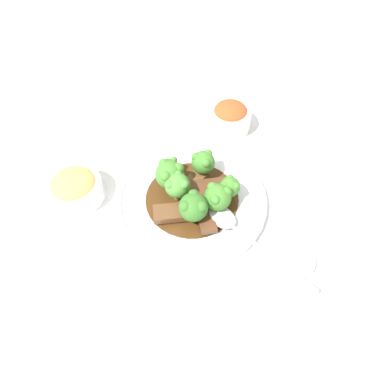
{
  "coord_description": "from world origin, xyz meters",
  "views": [
    {
      "loc": [
        0.2,
        0.36,
        0.58
      ],
      "look_at": [
        0.0,
        0.0,
        0.03
      ],
      "focal_mm": 35.0,
      "sensor_mm": 36.0,
      "label": 1
    }
  ],
  "objects_px": {
    "beef_strip_4": "(211,187)",
    "broccoli_floret_5": "(203,162)",
    "beef_strip_3": "(207,222)",
    "broccoli_floret_2": "(168,167)",
    "broccoli_floret_6": "(230,187)",
    "side_bowl_kimchi": "(230,117)",
    "sauce_dish": "(296,260)",
    "beef_strip_2": "(193,200)",
    "broccoli_floret_0": "(193,207)",
    "serving_spoon": "(231,224)",
    "beef_strip_0": "(191,183)",
    "main_plate": "(192,200)",
    "beef_strip_1": "(171,213)",
    "broccoli_floret_3": "(177,185)",
    "side_bowl_appetizer": "(75,187)",
    "broccoli_floret_4": "(170,174)",
    "broccoli_floret_1": "(218,197)"
  },
  "relations": [
    {
      "from": "beef_strip_3",
      "to": "broccoli_floret_2",
      "type": "bearing_deg",
      "value": -86.0
    },
    {
      "from": "beef_strip_2",
      "to": "beef_strip_1",
      "type": "bearing_deg",
      "value": 7.73
    },
    {
      "from": "broccoli_floret_1",
      "to": "serving_spoon",
      "type": "height_order",
      "value": "broccoli_floret_1"
    },
    {
      "from": "beef_strip_0",
      "to": "broccoli_floret_6",
      "type": "bearing_deg",
      "value": 130.66
    },
    {
      "from": "beef_strip_4",
      "to": "sauce_dish",
      "type": "distance_m",
      "value": 0.2
    },
    {
      "from": "broccoli_floret_0",
      "to": "side_bowl_appetizer",
      "type": "bearing_deg",
      "value": -44.87
    },
    {
      "from": "broccoli_floret_5",
      "to": "broccoli_floret_3",
      "type": "bearing_deg",
      "value": 20.91
    },
    {
      "from": "side_bowl_kimchi",
      "to": "side_bowl_appetizer",
      "type": "bearing_deg",
      "value": 3.1
    },
    {
      "from": "beef_strip_4",
      "to": "broccoli_floret_5",
      "type": "bearing_deg",
      "value": -97.59
    },
    {
      "from": "beef_strip_1",
      "to": "side_bowl_appetizer",
      "type": "bearing_deg",
      "value": -46.59
    },
    {
      "from": "broccoli_floret_4",
      "to": "side_bowl_kimchi",
      "type": "bearing_deg",
      "value": -153.22
    },
    {
      "from": "beef_strip_0",
      "to": "broccoli_floret_3",
      "type": "bearing_deg",
      "value": 19.22
    },
    {
      "from": "broccoli_floret_2",
      "to": "broccoli_floret_5",
      "type": "xyz_separation_m",
      "value": [
        -0.06,
        0.03,
        0.01
      ]
    },
    {
      "from": "broccoli_floret_0",
      "to": "serving_spoon",
      "type": "xyz_separation_m",
      "value": [
        -0.05,
        0.05,
        -0.03
      ]
    },
    {
      "from": "broccoli_floret_3",
      "to": "side_bowl_appetizer",
      "type": "relative_size",
      "value": 0.55
    },
    {
      "from": "serving_spoon",
      "to": "sauce_dish",
      "type": "bearing_deg",
      "value": 121.78
    },
    {
      "from": "broccoli_floret_1",
      "to": "broccoli_floret_3",
      "type": "distance_m",
      "value": 0.07
    },
    {
      "from": "beef_strip_0",
      "to": "broccoli_floret_5",
      "type": "xyz_separation_m",
      "value": [
        -0.03,
        -0.01,
        0.03
      ]
    },
    {
      "from": "beef_strip_3",
      "to": "broccoli_floret_3",
      "type": "xyz_separation_m",
      "value": [
        0.02,
        -0.08,
        0.03
      ]
    },
    {
      "from": "beef_strip_0",
      "to": "beef_strip_4",
      "type": "distance_m",
      "value": 0.04
    },
    {
      "from": "side_bowl_kimchi",
      "to": "broccoli_floret_2",
      "type": "bearing_deg",
      "value": 21.47
    },
    {
      "from": "beef_strip_2",
      "to": "broccoli_floret_5",
      "type": "distance_m",
      "value": 0.07
    },
    {
      "from": "broccoli_floret_6",
      "to": "broccoli_floret_5",
      "type": "bearing_deg",
      "value": -78.22
    },
    {
      "from": "beef_strip_3",
      "to": "broccoli_floret_6",
      "type": "xyz_separation_m",
      "value": [
        -0.07,
        -0.03,
        0.02
      ]
    },
    {
      "from": "broccoli_floret_6",
      "to": "broccoli_floret_0",
      "type": "bearing_deg",
      "value": 6.99
    },
    {
      "from": "broccoli_floret_6",
      "to": "side_bowl_kimchi",
      "type": "relative_size",
      "value": 0.52
    },
    {
      "from": "broccoli_floret_2",
      "to": "sauce_dish",
      "type": "height_order",
      "value": "broccoli_floret_2"
    },
    {
      "from": "broccoli_floret_3",
      "to": "beef_strip_3",
      "type": "bearing_deg",
      "value": 102.59
    },
    {
      "from": "beef_strip_1",
      "to": "sauce_dish",
      "type": "xyz_separation_m",
      "value": [
        -0.14,
        0.17,
        -0.02
      ]
    },
    {
      "from": "beef_strip_4",
      "to": "broccoli_floret_6",
      "type": "distance_m",
      "value": 0.04
    },
    {
      "from": "main_plate",
      "to": "broccoli_floret_5",
      "type": "bearing_deg",
      "value": -139.49
    },
    {
      "from": "beef_strip_0",
      "to": "beef_strip_1",
      "type": "height_order",
      "value": "beef_strip_1"
    },
    {
      "from": "broccoli_floret_4",
      "to": "side_bowl_kimchi",
      "type": "height_order",
      "value": "broccoli_floret_4"
    },
    {
      "from": "broccoli_floret_1",
      "to": "broccoli_floret_2",
      "type": "bearing_deg",
      "value": -68.78
    },
    {
      "from": "beef_strip_0",
      "to": "broccoli_floret_5",
      "type": "height_order",
      "value": "broccoli_floret_5"
    },
    {
      "from": "beef_strip_1",
      "to": "main_plate",
      "type": "bearing_deg",
      "value": -161.27
    },
    {
      "from": "broccoli_floret_5",
      "to": "broccoli_floret_2",
      "type": "bearing_deg",
      "value": -24.58
    },
    {
      "from": "beef_strip_4",
      "to": "broccoli_floret_5",
      "type": "xyz_separation_m",
      "value": [
        -0.01,
        -0.04,
        0.03
      ]
    },
    {
      "from": "main_plate",
      "to": "broccoli_floret_6",
      "type": "distance_m",
      "value": 0.08
    },
    {
      "from": "broccoli_floret_4",
      "to": "broccoli_floret_5",
      "type": "height_order",
      "value": "broccoli_floret_4"
    },
    {
      "from": "beef_strip_2",
      "to": "beef_strip_0",
      "type": "bearing_deg",
      "value": -113.11
    },
    {
      "from": "beef_strip_0",
      "to": "beef_strip_2",
      "type": "distance_m",
      "value": 0.04
    },
    {
      "from": "broccoli_floret_2",
      "to": "side_bowl_appetizer",
      "type": "relative_size",
      "value": 0.4
    },
    {
      "from": "beef_strip_1",
      "to": "broccoli_floret_3",
      "type": "height_order",
      "value": "broccoli_floret_3"
    },
    {
      "from": "serving_spoon",
      "to": "side_bowl_kimchi",
      "type": "distance_m",
      "value": 0.27
    },
    {
      "from": "side_bowl_appetizer",
      "to": "beef_strip_0",
      "type": "bearing_deg",
      "value": 153.81
    },
    {
      "from": "beef_strip_3",
      "to": "broccoli_floret_6",
      "type": "distance_m",
      "value": 0.08
    },
    {
      "from": "broccoli_floret_0",
      "to": "beef_strip_0",
      "type": "bearing_deg",
      "value": -115.78
    },
    {
      "from": "side_bowl_kimchi",
      "to": "serving_spoon",
      "type": "bearing_deg",
      "value": 57.68
    },
    {
      "from": "broccoli_floret_5",
      "to": "sauce_dish",
      "type": "xyz_separation_m",
      "value": [
        -0.05,
        0.23,
        -0.05
      ]
    }
  ]
}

